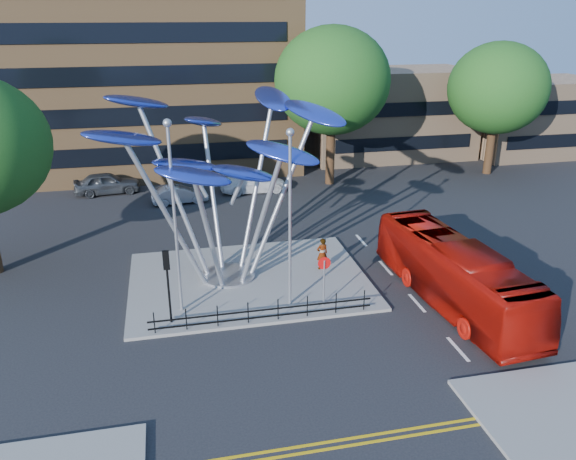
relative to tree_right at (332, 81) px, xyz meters
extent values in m
plane|color=black|center=(-8.00, -22.00, -8.04)|extent=(120.00, 120.00, 0.00)
cube|color=slate|center=(-9.00, -16.00, -7.96)|extent=(12.00, 9.00, 0.15)
cube|color=gold|center=(-8.00, -28.00, -8.03)|extent=(40.00, 0.12, 0.01)
cube|color=gold|center=(-8.00, -28.30, -8.03)|extent=(40.00, 0.12, 0.01)
cube|color=tan|center=(8.00, 8.00, -4.04)|extent=(15.00, 8.00, 8.00)
cube|color=tan|center=(22.00, 6.00, -4.54)|extent=(12.00, 8.00, 7.00)
cylinder|color=black|center=(0.00, 0.00, -5.18)|extent=(0.70, 0.70, 5.72)
ellipsoid|color=#174914|center=(0.00, 0.00, 0.02)|extent=(8.80, 8.80, 8.10)
cylinder|color=black|center=(14.00, 0.00, -5.51)|extent=(0.70, 0.70, 5.06)
ellipsoid|color=#174914|center=(14.00, 0.00, -0.91)|extent=(8.00, 8.00, 7.36)
cylinder|color=#9EA0A5|center=(-10.00, -15.50, -7.83)|extent=(2.80, 2.80, 0.12)
cylinder|color=#9EA0A5|center=(-11.20, -16.10, -3.99)|extent=(0.24, 0.24, 7.80)
ellipsoid|color=#2C42BF|center=(-14.40, -17.10, -0.09)|extent=(3.92, 2.95, 1.39)
cylinder|color=#9EA0A5|center=(-10.40, -16.50, -4.69)|extent=(0.24, 0.24, 6.40)
ellipsoid|color=#2C42BF|center=(-11.60, -18.70, -1.49)|extent=(3.47, 1.78, 1.31)
cylinder|color=#9EA0A5|center=(-9.40, -16.30, -4.39)|extent=(0.24, 0.24, 7.00)
ellipsoid|color=#2C42BF|center=(-7.60, -17.90, -0.89)|extent=(3.81, 3.11, 1.36)
cylinder|color=#9EA0A5|center=(-8.80, -15.50, -3.79)|extent=(0.24, 0.24, 8.20)
ellipsoid|color=#2C42BF|center=(-5.40, -15.10, 0.31)|extent=(3.52, 4.06, 1.44)
cylinder|color=#9EA0A5|center=(-9.20, -14.60, -3.59)|extent=(0.24, 0.24, 8.60)
ellipsoid|color=#2C42BF|center=(-7.00, -12.60, 0.71)|extent=(2.21, 3.79, 1.39)
cylinder|color=#9EA0A5|center=(-10.20, -14.50, -4.19)|extent=(0.24, 0.24, 7.40)
ellipsoid|color=#2C42BF|center=(-10.60, -11.90, -0.49)|extent=(3.02, 3.71, 1.34)
cylinder|color=#9EA0A5|center=(-11.00, -15.10, -3.49)|extent=(0.24, 0.24, 8.80)
ellipsoid|color=#2C42BF|center=(-13.80, -13.70, 0.91)|extent=(3.88, 3.60, 1.42)
ellipsoid|color=#2C42BF|center=(-11.80, -15.30, -1.89)|extent=(3.40, 1.96, 1.13)
ellipsoid|color=#2C42BF|center=(-9.10, -15.90, -2.29)|extent=(3.39, 2.16, 1.11)
cylinder|color=#9EA0A5|center=(-12.50, -18.50, -3.64)|extent=(0.14, 0.14, 8.50)
sphere|color=#9EA0A5|center=(-12.50, -18.50, 0.73)|extent=(0.36, 0.36, 0.36)
cylinder|color=#9EA0A5|center=(-7.50, -19.00, -3.89)|extent=(0.14, 0.14, 8.00)
sphere|color=#9EA0A5|center=(-7.50, -19.00, 0.23)|extent=(0.36, 0.36, 0.36)
cylinder|color=black|center=(-13.00, -19.50, -6.29)|extent=(0.10, 0.10, 3.20)
cube|color=black|center=(-13.00, -19.50, -4.89)|extent=(0.28, 0.18, 0.85)
sphere|color=#FF0C0C|center=(-13.00, -19.50, -4.61)|extent=(0.18, 0.18, 0.18)
cylinder|color=#9EA0A5|center=(-6.00, -19.50, -6.74)|extent=(0.08, 0.08, 2.30)
cylinder|color=red|center=(-6.00, -19.47, -5.74)|extent=(0.60, 0.04, 0.60)
cube|color=white|center=(-6.00, -19.45, -5.74)|extent=(0.42, 0.03, 0.10)
cylinder|color=black|center=(-13.70, -20.30, -7.39)|extent=(0.05, 0.05, 1.00)
cylinder|color=black|center=(-12.36, -20.30, -7.39)|extent=(0.05, 0.05, 1.00)
cylinder|color=black|center=(-11.01, -20.30, -7.39)|extent=(0.05, 0.05, 1.00)
cylinder|color=black|center=(-9.67, -20.30, -7.39)|extent=(0.05, 0.05, 1.00)
cylinder|color=black|center=(-8.33, -20.30, -7.39)|extent=(0.05, 0.05, 1.00)
cylinder|color=black|center=(-6.99, -20.30, -7.39)|extent=(0.05, 0.05, 1.00)
cylinder|color=black|center=(-5.64, -20.30, -7.39)|extent=(0.05, 0.05, 1.00)
cylinder|color=black|center=(-4.30, -20.30, -7.39)|extent=(0.05, 0.05, 1.00)
cube|color=black|center=(-9.00, -20.30, -7.34)|extent=(10.00, 0.06, 0.06)
cube|color=black|center=(-9.00, -20.30, -7.69)|extent=(10.00, 0.06, 0.06)
imported|color=#920D06|center=(0.10, -20.28, -6.49)|extent=(3.45, 11.28, 3.10)
imported|color=gray|center=(-5.00, -15.63, -7.02)|extent=(0.69, 0.51, 1.74)
imported|color=#3C4044|center=(-17.25, 1.00, -7.22)|extent=(5.02, 2.51, 1.64)
imported|color=#A2A4AA|center=(-11.99, -2.46, -7.39)|extent=(4.08, 1.88, 1.30)
imported|color=white|center=(-6.33, -0.92, -7.30)|extent=(5.15, 2.26, 1.47)
camera|label=1|loc=(-12.58, -41.76, 5.01)|focal=35.00mm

